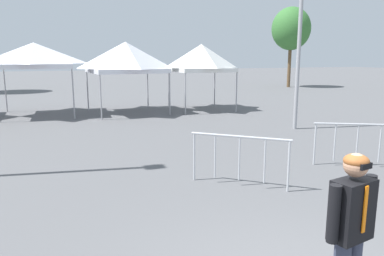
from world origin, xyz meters
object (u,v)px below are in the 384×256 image
at_px(canopy_tent_far_left, 201,58).
at_px(tree_behind_tents_center, 291,29).
at_px(canopy_tent_behind_right, 126,57).
at_px(canopy_tent_left_of_center, 34,55).
at_px(person_foreground, 350,228).
at_px(crowd_barrier_by_lift, 240,151).
at_px(crowd_barrier_near_person, 358,136).
at_px(light_pole_opposite_side, 301,11).

relative_size(canopy_tent_far_left, tree_behind_tents_center, 0.48).
height_order(canopy_tent_behind_right, canopy_tent_far_left, canopy_tent_behind_right).
distance_m(canopy_tent_left_of_center, person_foreground, 16.06).
xyz_separation_m(crowd_barrier_by_lift, crowd_barrier_near_person, (3.35, 0.18, 0.00)).
bearing_deg(canopy_tent_behind_right, tree_behind_tents_center, 30.69).
relative_size(person_foreground, tree_behind_tents_center, 0.26).
height_order(canopy_tent_behind_right, crowd_barrier_by_lift, canopy_tent_behind_right).
bearing_deg(light_pole_opposite_side, tree_behind_tents_center, 54.91).
bearing_deg(person_foreground, light_pole_opposite_side, 55.93).
relative_size(canopy_tent_left_of_center, crowd_barrier_by_lift, 2.18).
height_order(tree_behind_tents_center, crowd_barrier_near_person, tree_behind_tents_center).
xyz_separation_m(canopy_tent_left_of_center, light_pole_opposite_side, (8.92, -7.01, 1.53)).
bearing_deg(crowd_barrier_by_lift, light_pole_opposite_side, 43.72).
relative_size(canopy_tent_behind_right, tree_behind_tents_center, 0.52).
xyz_separation_m(tree_behind_tents_center, crowd_barrier_by_lift, (-16.07, -20.59, -4.18)).
height_order(person_foreground, crowd_barrier_by_lift, person_foreground).
height_order(canopy_tent_behind_right, person_foreground, canopy_tent_behind_right).
height_order(canopy_tent_far_left, light_pole_opposite_side, light_pole_opposite_side).
height_order(canopy_tent_behind_right, light_pole_opposite_side, light_pole_opposite_side).
distance_m(canopy_tent_left_of_center, canopy_tent_far_left, 7.73).
bearing_deg(tree_behind_tents_center, canopy_tent_left_of_center, -156.14).
distance_m(canopy_tent_far_left, crowd_barrier_by_lift, 11.39).
distance_m(canopy_tent_left_of_center, crowd_barrier_by_lift, 12.52).
relative_size(canopy_tent_far_left, person_foreground, 1.82).
xyz_separation_m(canopy_tent_left_of_center, tree_behind_tents_center, (20.10, 8.89, 2.23)).
bearing_deg(canopy_tent_left_of_center, person_foreground, -78.92).
distance_m(canopy_tent_left_of_center, tree_behind_tents_center, 22.09).
bearing_deg(person_foreground, canopy_tent_far_left, 72.59).
height_order(canopy_tent_behind_right, tree_behind_tents_center, tree_behind_tents_center).
bearing_deg(crowd_barrier_near_person, light_pole_opposite_side, 71.02).
height_order(light_pole_opposite_side, crowd_barrier_near_person, light_pole_opposite_side).
xyz_separation_m(canopy_tent_behind_right, crowd_barrier_by_lift, (0.07, -11.01, -1.86)).
bearing_deg(canopy_tent_behind_right, canopy_tent_left_of_center, 170.13).
bearing_deg(crowd_barrier_near_person, person_foreground, -136.04).
xyz_separation_m(canopy_tent_far_left, crowd_barrier_near_person, (-0.28, -10.47, -1.82)).
xyz_separation_m(canopy_tent_left_of_center, crowd_barrier_by_lift, (4.03, -11.70, -1.94)).
relative_size(canopy_tent_left_of_center, light_pole_opposite_side, 0.47).
distance_m(person_foreground, tree_behind_tents_center, 30.14).
bearing_deg(light_pole_opposite_side, canopy_tent_behind_right, 128.13).
distance_m(canopy_tent_behind_right, canopy_tent_far_left, 3.71).
bearing_deg(tree_behind_tents_center, person_foreground, -124.74).
height_order(person_foreground, crowd_barrier_near_person, person_foreground).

